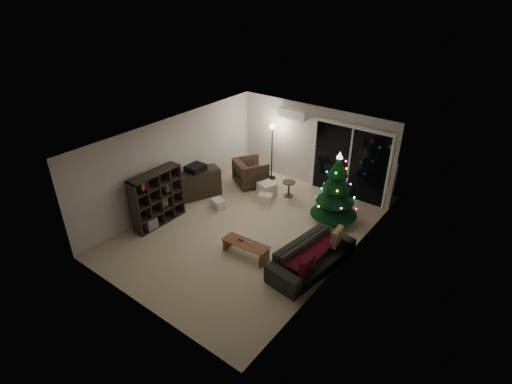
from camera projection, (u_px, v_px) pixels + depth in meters
room at (294, 180)px, 10.47m from camera, size 6.50×7.51×2.60m
bookshelf at (153, 196)px, 10.29m from camera, size 0.75×1.50×1.46m
media_cabinet at (197, 184)px, 11.55m from camera, size 1.02×1.42×0.83m
stereo at (196, 168)px, 11.30m from camera, size 0.42×0.50×0.18m
armchair at (251, 172)px, 12.21m from camera, size 1.22×1.23×0.83m
ottoman at (267, 189)px, 11.71m from camera, size 0.56×0.56×0.40m
cardboard_box_a at (218, 204)px, 11.12m from camera, size 0.44×0.39×0.27m
cardboard_box_b at (265, 198)px, 11.38m from camera, size 0.45×0.40×0.27m
side_table at (289, 189)px, 11.66m from camera, size 0.48×0.48×0.47m
floor_lamp at (272, 153)px, 12.38m from camera, size 0.28×0.28×1.76m
sofa at (312, 256)px, 8.76m from camera, size 1.15×2.29×0.64m
sofa_throw at (308, 249)px, 8.75m from camera, size 0.68×1.58×0.05m
cushion_a at (337, 237)px, 8.96m from camera, size 0.16×0.43×0.42m
cushion_b at (307, 267)px, 8.05m from camera, size 0.16×0.43×0.42m
coffee_table at (246, 249)px, 9.22m from camera, size 1.14×0.47×0.35m
remote_a at (241, 240)px, 9.21m from camera, size 0.14×0.04×0.02m
remote_b at (250, 243)px, 9.12m from camera, size 0.14×0.08×0.02m
christmas_tree at (336, 188)px, 10.12m from camera, size 1.24×1.24×1.98m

